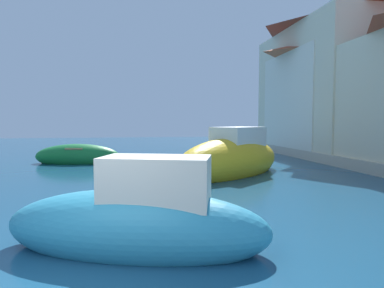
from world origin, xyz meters
name	(u,v)px	position (x,y,z in m)	size (l,w,h in m)	color
moored_boat_2	(232,159)	(4.69, 8.81, 0.60)	(5.95, 5.37, 2.29)	gold
moored_boat_3	(78,156)	(-1.93, 13.44, 0.35)	(4.38, 2.09, 1.25)	#197233
moored_boat_4	(138,223)	(0.98, 1.68, 0.45)	(4.61, 2.66, 1.82)	teal
waterfront_building_annex	(330,91)	(13.00, 15.42, 3.98)	(6.36, 6.81, 6.85)	silver
waterfront_building_far	(332,79)	(13.00, 15.26, 4.70)	(6.24, 10.05, 8.29)	beige
quayside_tree	(336,104)	(12.32, 13.71, 3.11)	(2.51, 2.51, 3.88)	brown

